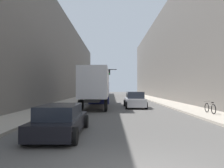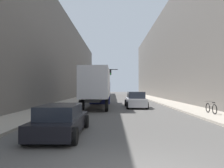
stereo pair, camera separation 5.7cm
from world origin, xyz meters
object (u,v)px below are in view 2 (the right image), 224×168
parked_bicycle (211,108)px  traffic_signal_gantry (97,77)px  semi_truck (98,86)px  sedan_car (61,120)px  suv_car (136,100)px

parked_bicycle → traffic_signal_gantry: bearing=114.0°
semi_truck → parked_bicycle: semi_truck is taller
sedan_car → suv_car: suv_car is taller
semi_truck → suv_car: bearing=-17.7°
sedan_car → parked_bicycle: size_ratio=2.57×
suv_car → traffic_signal_gantry: (-5.24, 16.80, 3.20)m
sedan_car → suv_car: (4.53, 12.68, 0.14)m
sedan_car → suv_car: bearing=70.3°
semi_truck → traffic_signal_gantry: 15.69m
suv_car → parked_bicycle: suv_car is taller
sedan_car → parked_bicycle: bearing=35.1°
semi_truck → sedan_car: semi_truck is taller
suv_car → parked_bicycle: 7.81m
sedan_car → suv_car: size_ratio=1.05×
semi_truck → suv_car: 4.38m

